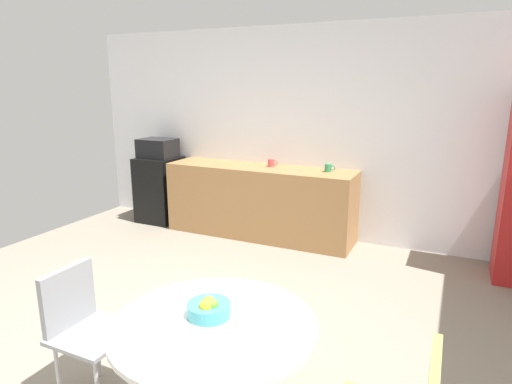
{
  "coord_description": "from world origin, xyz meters",
  "views": [
    {
      "loc": [
        1.82,
        -2.2,
        1.9
      ],
      "look_at": [
        0.2,
        1.27,
        0.95
      ],
      "focal_mm": 30.55,
      "sensor_mm": 36.0,
      "label": 1
    }
  ],
  "objects": [
    {
      "name": "ground_plane",
      "position": [
        0.0,
        0.0,
        0.0
      ],
      "size": [
        6.0,
        6.0,
        0.0
      ],
      "primitive_type": "plane",
      "color": "gray"
    },
    {
      "name": "wall_back",
      "position": [
        0.0,
        3.0,
        1.3
      ],
      "size": [
        6.0,
        0.1,
        2.6
      ],
      "primitive_type": "cube",
      "color": "silver",
      "rests_on": "ground_plane"
    },
    {
      "name": "counter_block",
      "position": [
        -0.4,
        2.65,
        0.45
      ],
      "size": [
        2.4,
        0.6,
        0.9
      ],
      "primitive_type": "cube",
      "color": "#9E7042",
      "rests_on": "ground_plane"
    },
    {
      "name": "mini_fridge",
      "position": [
        -1.95,
        2.65,
        0.45
      ],
      "size": [
        0.54,
        0.54,
        0.91
      ],
      "primitive_type": "cube",
      "color": "black",
      "rests_on": "ground_plane"
    },
    {
      "name": "microwave",
      "position": [
        -1.95,
        2.65,
        1.04
      ],
      "size": [
        0.48,
        0.38,
        0.26
      ],
      "primitive_type": "cube",
      "color": "black",
      "rests_on": "mini_fridge"
    },
    {
      "name": "round_table",
      "position": [
        0.79,
        -0.5,
        0.59
      ],
      "size": [
        1.05,
        1.05,
        0.73
      ],
      "color": "silver",
      "rests_on": "ground_plane"
    },
    {
      "name": "chair_gray",
      "position": [
        -0.15,
        -0.49,
        0.52
      ],
      "size": [
        0.42,
        0.42,
        0.83
      ],
      "color": "silver",
      "rests_on": "ground_plane"
    },
    {
      "name": "fruit_bowl",
      "position": [
        0.74,
        -0.46,
        0.78
      ],
      "size": [
        0.23,
        0.23,
        0.11
      ],
      "color": "teal",
      "rests_on": "round_table"
    },
    {
      "name": "mug_white",
      "position": [
        -0.27,
        2.73,
        0.95
      ],
      "size": [
        0.13,
        0.08,
        0.09
      ],
      "color": "#D84C4C",
      "rests_on": "counter_block"
    },
    {
      "name": "mug_green",
      "position": [
        0.46,
        2.71,
        0.95
      ],
      "size": [
        0.13,
        0.08,
        0.09
      ],
      "color": "#338C59",
      "rests_on": "counter_block"
    }
  ]
}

